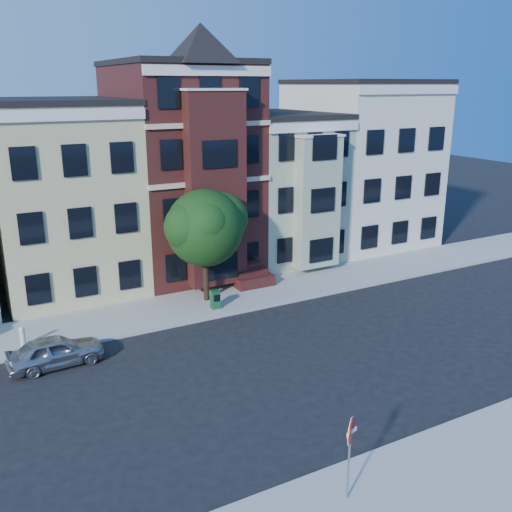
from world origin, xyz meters
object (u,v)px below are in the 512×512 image
newspaper_box (215,299)px  stop_sign (349,454)px  street_tree (205,233)px  fire_hydrant (23,338)px  parked_car (56,351)px

newspaper_box → stop_sign: (-2.61, -14.27, 0.94)m
street_tree → fire_hydrant: bearing=-172.3°
fire_hydrant → stop_sign: size_ratio=0.25×
stop_sign → fire_hydrant: bearing=96.3°
fire_hydrant → newspaper_box: bearing=-0.4°
newspaper_box → fire_hydrant: newspaper_box is taller
fire_hydrant → street_tree: bearing=7.7°
newspaper_box → stop_sign: 14.53m
stop_sign → newspaper_box: bearing=61.5°
fire_hydrant → parked_car: bearing=-66.7°
parked_car → newspaper_box: (8.12, 2.21, -0.02)m
street_tree → parked_car: bearing=-156.8°
street_tree → stop_sign: bearing=-99.9°
newspaper_box → stop_sign: size_ratio=0.34×
parked_car → stop_sign: stop_sign is taller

